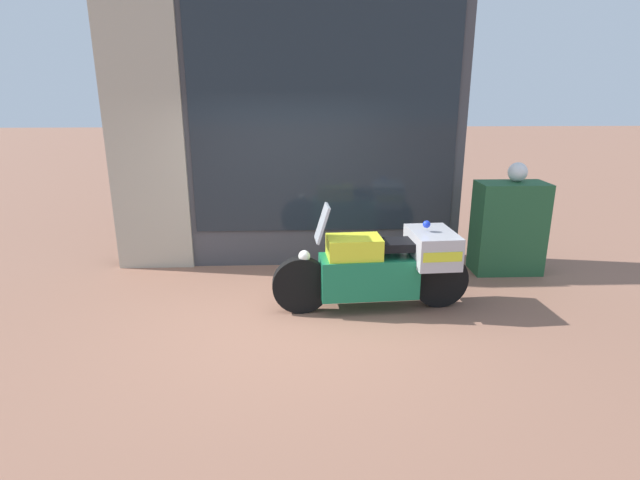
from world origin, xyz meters
name	(u,v)px	position (x,y,z in m)	size (l,w,h in m)	color
ground_plane	(288,317)	(0.00, 0.00, 0.00)	(60.00, 60.00, 0.00)	#8E604C
shop_building	(258,124)	(-0.43, 2.00, 2.07)	(5.07, 0.55, 4.13)	#424247
window_display	(321,231)	(0.47, 2.03, 0.47)	(3.53, 0.30, 1.95)	slate
paramedic_motorcycle	(385,265)	(1.16, 0.20, 0.56)	(2.37, 0.80, 1.30)	black
utility_cabinet	(508,228)	(3.13, 1.41, 0.66)	(0.96, 0.52, 1.31)	#235633
white_helmet	(518,172)	(3.20, 1.48, 1.44)	(0.27, 0.27, 0.27)	white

